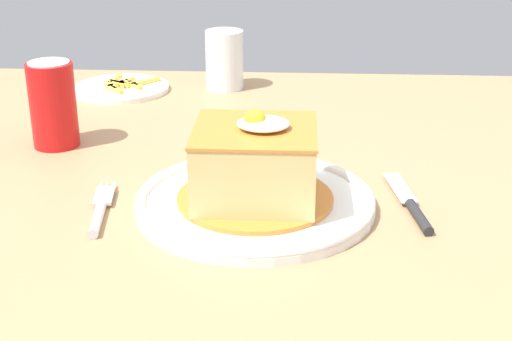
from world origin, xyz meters
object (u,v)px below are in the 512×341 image
at_px(soda_can, 53,105).
at_px(side_plate_fries, 122,88).
at_px(fork, 100,211).
at_px(drinking_glass, 225,64).
at_px(knife, 413,208).
at_px(main_plate, 255,201).

distance_m(soda_can, side_plate_fries, 0.29).
bearing_deg(fork, side_plate_fries, 99.89).
xyz_separation_m(fork, drinking_glass, (0.10, 0.53, 0.04)).
bearing_deg(fork, soda_can, 117.89).
distance_m(fork, knife, 0.37).
distance_m(knife, drinking_glass, 0.57).
relative_size(fork, knife, 0.86).
relative_size(main_plate, knife, 1.72).
relative_size(soda_can, side_plate_fries, 0.73).
distance_m(fork, soda_can, 0.26).
distance_m(soda_can, drinking_glass, 0.38).
xyz_separation_m(fork, side_plate_fries, (-0.09, 0.51, -0.00)).
height_order(knife, drinking_glass, drinking_glass).
relative_size(knife, soda_can, 1.34).
bearing_deg(main_plate, side_plate_fries, 119.47).
distance_m(main_plate, knife, 0.19).
height_order(main_plate, soda_can, soda_can).
relative_size(fork, side_plate_fries, 0.83).
bearing_deg(drinking_glass, fork, -100.14).
xyz_separation_m(main_plate, side_plate_fries, (-0.27, 0.47, -0.00)).
height_order(fork, knife, same).
bearing_deg(side_plate_fries, knife, -46.37).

